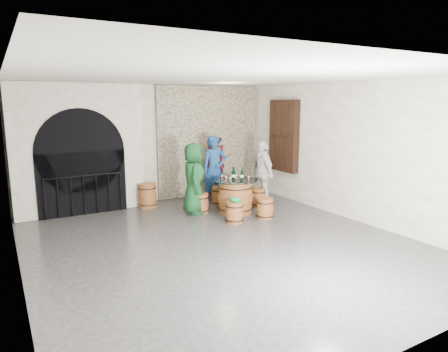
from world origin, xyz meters
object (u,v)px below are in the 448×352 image
barrel_stool_near_left (234,212)px  wine_bottle_left (234,175)px  person_green (194,178)px  wine_bottle_right (233,174)px  side_barrel (147,195)px  person_white (262,173)px  corking_press (216,163)px  barrel_stool_far (219,196)px  person_blue (214,170)px  wine_bottle_center (242,175)px  barrel_stool_left (200,203)px  barrel_stool_right (258,197)px  barrel_table (235,196)px  barrel_stool_near_right (265,208)px

barrel_stool_near_left → wine_bottle_left: 1.14m
person_green → wine_bottle_right: (0.89, -0.40, 0.08)m
wine_bottle_right → side_barrel: bearing=139.2°
person_white → corking_press: size_ratio=1.00×
barrel_stool_far → person_blue: (0.01, 0.26, 0.68)m
person_blue → wine_bottle_center: bearing=-74.0°
corking_press → side_barrel: bearing=-170.6°
barrel_stool_near_left → wine_bottle_left: (0.45, 0.76, 0.72)m
barrel_stool_left → barrel_stool_near_left: 1.17m
barrel_stool_left → person_white: bearing=-4.6°
barrel_stool_far → barrel_stool_left: bearing=-148.9°
barrel_stool_far → person_white: person_white is taller
barrel_stool_near_left → wine_bottle_center: wine_bottle_center is taller
wine_bottle_left → side_barrel: wine_bottle_left is taller
person_green → person_white: size_ratio=1.01×
barrel_stool_right → person_green: size_ratio=0.28×
barrel_stool_far → wine_bottle_center: (0.10, -0.99, 0.72)m
barrel_stool_far → corking_press: (0.34, 0.78, 0.76)m
person_green → person_white: 1.93m
wine_bottle_left → barrel_stool_near_left: bearing=-120.5°
barrel_table → barrel_stool_left: bearing=153.3°
wine_bottle_center → side_barrel: bearing=138.3°
barrel_stool_left → wine_bottle_right: (0.75, -0.33, 0.72)m
barrel_stool_near_right → person_blue: (-0.31, 1.94, 0.68)m
barrel_stool_right → wine_bottle_left: 1.15m
barrel_stool_near_left → person_blue: 2.05m
wine_bottle_right → side_barrel: 2.36m
barrel_stool_left → person_white: 1.89m
barrel_stool_near_left → corking_press: 2.65m
wine_bottle_left → person_blue: bearing=87.3°
barrel_stool_near_left → wine_bottle_left: bearing=59.5°
wine_bottle_right → person_blue: bearing=87.1°
wine_bottle_center → corking_press: (0.24, 1.77, 0.05)m
wine_bottle_right → person_green: bearing=156.0°
person_green → wine_bottle_left: (0.89, -0.44, 0.08)m
barrel_stool_right → person_blue: 1.41m
barrel_stool_left → corking_press: size_ratio=0.29×
person_white → wine_bottle_right: person_white is taller
barrel_stool_left → barrel_stool_near_left: (0.30, -1.13, 0.00)m
barrel_stool_left → corking_press: bearing=48.1°
wine_bottle_right → wine_bottle_left: bearing=-85.9°
barrel_stool_right → wine_bottle_left: wine_bottle_left is taller
barrel_stool_right → barrel_stool_near_left: 1.63m
barrel_stool_far → corking_press: bearing=66.8°
barrel_stool_near_right → person_green: bearing=134.7°
wine_bottle_right → corking_press: 1.64m
wine_bottle_center → barrel_stool_near_right: bearing=-72.4°
barrel_stool_right → wine_bottle_center: size_ratio=1.52×
wine_bottle_center → wine_bottle_right: (-0.15, 0.18, 0.00)m
corking_press → barrel_stool_near_right: bearing=-83.8°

